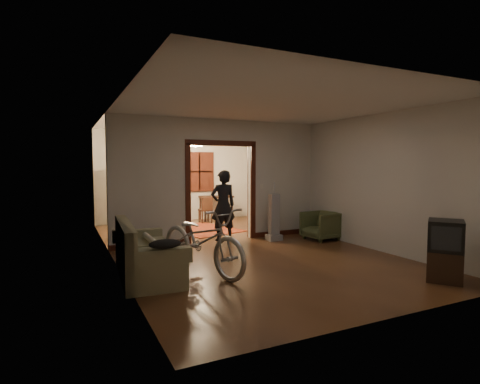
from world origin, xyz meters
TOP-DOWN VIEW (x-y plane):
  - floor at (0.00, 0.00)m, footprint 5.00×8.50m
  - ceiling at (0.00, 0.00)m, footprint 5.00×8.50m
  - wall_back at (0.00, 4.25)m, footprint 5.00×0.02m
  - wall_left at (-2.50, 0.00)m, footprint 0.02×8.50m
  - wall_right at (2.50, 0.00)m, footprint 0.02×8.50m
  - partition_wall at (0.00, 0.75)m, footprint 5.00×0.14m
  - door_casing at (0.00, 0.75)m, footprint 1.74×0.20m
  - far_window at (0.70, 4.21)m, footprint 0.98×0.06m
  - chandelier at (0.00, 2.50)m, footprint 0.24×0.24m
  - light_switch at (1.05, 0.68)m, footprint 0.08×0.01m
  - sofa at (-2.13, -1.38)m, footprint 0.97×1.94m
  - rolled_paper at (-2.03, -1.08)m, footprint 0.10×0.78m
  - jacket at (-2.08, -2.29)m, footprint 0.44×0.33m
  - bicycle at (-1.30, -1.58)m, footprint 1.33×2.18m
  - armchair at (2.15, -0.21)m, footprint 0.80×0.78m
  - tv_stand at (1.89, -3.56)m, footprint 0.71×0.70m
  - crt_tv at (1.89, -3.56)m, footprint 0.72×0.70m
  - vacuum at (1.12, 0.21)m, footprint 0.40×0.36m
  - person at (0.05, 0.71)m, footprint 0.61×0.41m
  - oriental_rug at (0.09, 2.31)m, footprint 2.07×2.41m
  - locker at (-1.16, 3.74)m, footprint 0.95×0.59m
  - globe at (-1.16, 3.74)m, footprint 0.31×0.31m
  - desk at (1.15, 3.90)m, footprint 1.13×0.80m
  - desk_chair at (0.61, 3.42)m, footprint 0.39×0.39m

SIDE VIEW (x-z plane):
  - floor at x=0.00m, z-range -0.01..0.01m
  - oriental_rug at x=0.09m, z-range 0.00..0.02m
  - tv_stand at x=1.89m, z-range 0.00..0.48m
  - armchair at x=2.15m, z-range 0.00..0.67m
  - desk at x=1.15m, z-range 0.00..0.76m
  - desk_chair at x=0.61m, z-range 0.00..0.79m
  - sofa at x=-2.13m, z-range 0.00..0.87m
  - rolled_paper at x=-2.03m, z-range 0.48..0.58m
  - bicycle at x=-1.30m, z-range 0.00..1.08m
  - vacuum at x=1.12m, z-range 0.00..1.09m
  - jacket at x=-2.08m, z-range 0.62..0.74m
  - crt_tv at x=1.89m, z-range 0.46..0.92m
  - person at x=0.05m, z-range 0.00..1.64m
  - locker at x=-1.16m, z-range 0.00..1.80m
  - door_casing at x=0.00m, z-range -0.06..2.26m
  - light_switch at x=1.05m, z-range 1.19..1.31m
  - wall_back at x=0.00m, z-range 0.00..2.80m
  - wall_left at x=-2.50m, z-range 0.00..2.80m
  - wall_right at x=2.50m, z-range 0.00..2.80m
  - partition_wall at x=0.00m, z-range 0.00..2.80m
  - far_window at x=0.70m, z-range 0.91..2.19m
  - globe at x=-1.16m, z-range 1.79..2.09m
  - chandelier at x=0.00m, z-range 2.23..2.47m
  - ceiling at x=0.00m, z-range 2.79..2.80m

